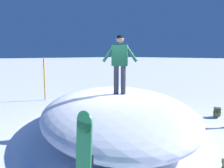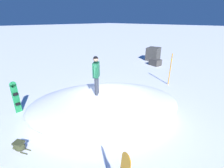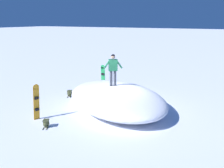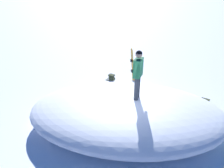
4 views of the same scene
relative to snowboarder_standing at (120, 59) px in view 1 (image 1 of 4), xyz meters
The scene contains 5 objects.
ground 2.18m from the snowboarder_standing, 89.04° to the left, with size 240.00×240.00×0.00m, color white.
snow_mound 1.57m from the snowboarder_standing, 59.89° to the left, with size 6.65×4.31×1.14m, color silver.
snowboarder_standing is the anchor object (origin of this frame).
backpack_far 4.35m from the snowboarder_standing, 17.88° to the right, with size 0.53×0.42×0.35m.
trail_marker_pole 5.93m from the snowboarder_standing, 84.52° to the left, with size 0.10×0.10×2.09m.
Camera 1 is at (-4.44, -5.12, 2.25)m, focal length 36.59 mm.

